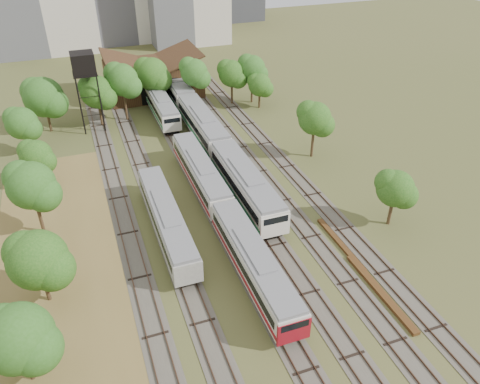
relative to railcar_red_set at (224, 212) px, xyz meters
name	(u,v)px	position (x,y,z in m)	size (l,w,h in m)	color
ground	(305,325)	(2.00, -15.41, -1.85)	(240.00, 240.00, 0.00)	#475123
dry_grass_patch	(75,313)	(-16.00, -7.41, -1.83)	(14.00, 60.00, 0.04)	brown
tracks	(210,181)	(1.33, 9.59, -1.81)	(24.60, 80.00, 0.19)	#4C473D
railcar_red_set	(224,212)	(0.00, 0.00, 0.00)	(2.83, 34.58, 3.50)	black
railcar_green_set	(203,126)	(4.00, 21.41, 0.25)	(3.21, 52.08, 3.97)	black
railcar_rear	(161,106)	(0.00, 31.74, 0.01)	(2.84, 16.08, 3.51)	black
old_grey_coach	(167,220)	(-6.00, 0.78, 0.00)	(2.74, 18.00, 3.38)	black
water_tower	(83,66)	(-10.69, 30.56, 7.99)	(3.38, 3.38, 11.67)	black
rail_pile_near	(380,292)	(10.00, -14.45, -1.68)	(0.69, 10.31, 0.34)	#553418
rail_pile_far	(340,244)	(10.20, -7.18, -1.70)	(0.56, 8.93, 0.29)	#553418
maintenance_shed	(153,77)	(1.00, 42.57, 1.07)	(16.45, 11.55, 7.58)	#3A2115
tree_band_left	(28,251)	(-18.74, -3.85, 3.07)	(6.69, 54.22, 8.20)	#382616
tree_band_far	(140,82)	(-2.65, 32.97, 3.86)	(38.08, 9.65, 9.02)	#382616
tree_band_right	(316,124)	(16.55, 10.94, 2.95)	(4.75, 39.39, 7.79)	#382616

